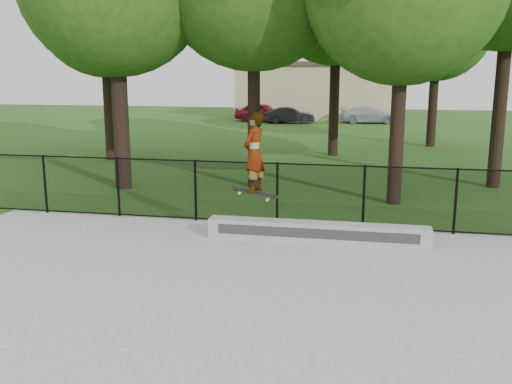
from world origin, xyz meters
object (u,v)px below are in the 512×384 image
at_px(grind_ledge, 317,232).
at_px(car_b, 290,115).
at_px(car_a, 262,112).
at_px(skater_airborne, 254,154).
at_px(car_c, 370,115).

relative_size(grind_ledge, car_b, 1.52).
distance_m(car_a, car_b, 2.33).
distance_m(car_b, skater_airborne, 28.62).
bearing_deg(car_a, car_b, -99.92).
bearing_deg(car_b, skater_airborne, 176.76).
xyz_separation_m(car_a, skater_airborne, (5.38, -29.27, 1.25)).
bearing_deg(grind_ledge, car_c, 88.16).
bearing_deg(car_c, car_a, 90.46).
height_order(grind_ledge, car_a, car_a).
relative_size(car_a, car_c, 1.08).
distance_m(grind_ledge, car_b, 28.64).
height_order(car_a, car_b, car_a).
xyz_separation_m(grind_ledge, car_b, (-4.56, 28.28, 0.29)).
height_order(car_a, skater_airborne, skater_airborne).
distance_m(grind_ledge, car_c, 29.45).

